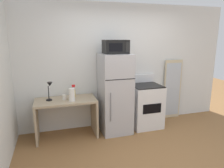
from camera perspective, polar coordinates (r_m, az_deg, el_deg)
ground_plane at (r=3.48m, az=11.83°, el=-20.79°), size 12.00×12.00×0.00m
wall_back_white at (r=4.50m, az=2.21°, el=5.07°), size 5.00×0.10×2.60m
desk at (r=4.10m, az=-12.60°, el=-7.27°), size 1.15×0.59×0.75m
desk_lamp at (r=3.97m, az=-16.95°, el=-1.10°), size 0.14×0.12×0.35m
spray_bottle at (r=4.14m, az=-10.60°, el=-2.22°), size 0.06×0.06×0.25m
paper_towel_roll at (r=3.88m, az=-11.08°, el=-2.96°), size 0.11×0.11×0.24m
coffee_mug at (r=4.02m, az=-13.10°, el=-3.58°), size 0.08×0.08×0.09m
refrigerator at (r=4.16m, az=0.85°, el=-2.62°), size 0.59×0.68×1.60m
microwave at (r=3.99m, az=0.99°, el=10.28°), size 0.46×0.35×0.26m
oven_range at (r=4.54m, az=9.26°, el=-5.86°), size 0.63×0.61×1.10m
leaning_mirror at (r=5.08m, az=16.37°, el=-1.43°), size 0.44×0.03×1.40m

